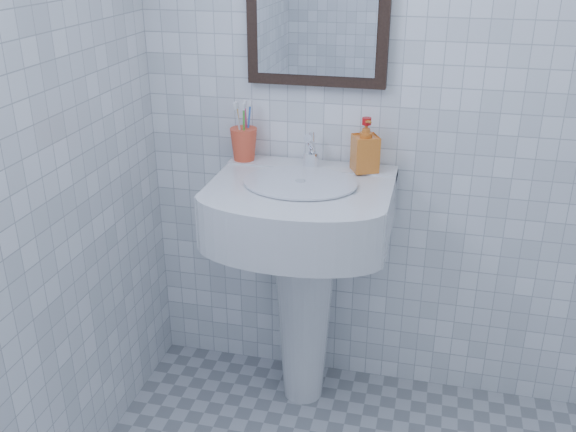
# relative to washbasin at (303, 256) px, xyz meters

# --- Properties ---
(wall_back) EXTENTS (2.20, 0.02, 2.50)m
(wall_back) POSITION_rel_washbasin_xyz_m (0.44, 0.21, 0.60)
(wall_back) COLOR white
(wall_back) RESTS_ON ground
(washbasin) EXTENTS (0.63, 0.46, 0.96)m
(washbasin) POSITION_rel_washbasin_xyz_m (0.00, 0.00, 0.00)
(washbasin) COLOR white
(washbasin) RESTS_ON ground
(faucet) EXTENTS (0.06, 0.12, 0.14)m
(faucet) POSITION_rel_washbasin_xyz_m (0.00, 0.11, 0.36)
(faucet) COLOR white
(faucet) RESTS_ON washbasin
(toothbrush_cup) EXTENTS (0.12, 0.12, 0.12)m
(toothbrush_cup) POSITION_rel_washbasin_xyz_m (-0.26, 0.14, 0.37)
(toothbrush_cup) COLOR #EB4B2D
(toothbrush_cup) RESTS_ON washbasin
(soap_dispenser) EXTENTS (0.12, 0.12, 0.19)m
(soap_dispenser) POSITION_rel_washbasin_xyz_m (0.20, 0.12, 0.41)
(soap_dispenser) COLOR #BA4412
(soap_dispenser) RESTS_ON washbasin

